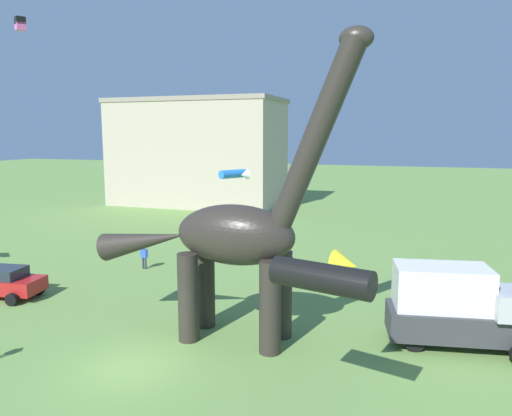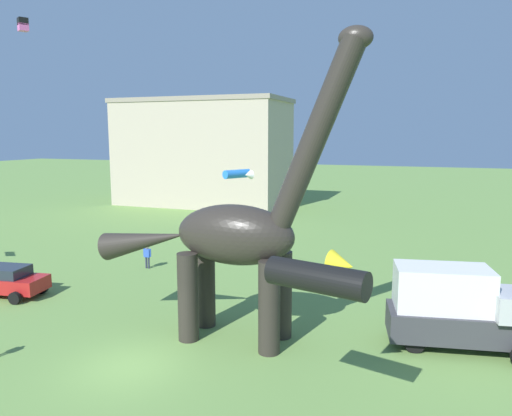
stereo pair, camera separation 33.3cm
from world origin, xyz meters
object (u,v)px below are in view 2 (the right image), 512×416
Objects in this scene: dinosaur_sculpture at (233,235)px; kite_drifting at (322,275)px; person_vendor_side at (147,254)px; kite_high_right at (23,25)px; parked_box_truck at (460,307)px; kite_far_left at (239,174)px; parked_sedan_left at (5,280)px.

kite_drifting is (4.80, -5.31, 0.29)m from dinosaur_sculpture.
dinosaur_sculpture is 12.58m from person_vendor_side.
parked_box_truck is at bearing 9.54° from kite_high_right.
parked_box_truck is 22.41m from kite_far_left.
person_vendor_side is (-9.21, 7.84, -3.46)m from dinosaur_sculpture.
person_vendor_side is at bearing 89.34° from kite_high_right.
kite_high_right reaches higher than kite_far_left.
kite_far_left is 4.63× the size of kite_high_right.
person_vendor_side is 0.59× the size of kite_far_left.
kite_high_right is at bearing 125.92° from person_vendor_side.
parked_box_truck reaches higher than person_vendor_side.
dinosaur_sculpture is at bearing -12.33° from parked_sedan_left.
parked_box_truck is at bearing -160.90° from person_vendor_side.
kite_drifting reaches higher than parked_box_truck.
kite_drifting reaches higher than parked_sedan_left.
kite_far_left reaches higher than parked_sedan_left.
kite_drifting is at bearing -27.53° from parked_sedan_left.
parked_box_truck is (8.62, 2.23, -2.70)m from dinosaur_sculpture.
dinosaur_sculpture reaches higher than kite_drifting.
kite_far_left is at bearing 61.08° from parked_sedan_left.
kite_high_right is (-14.11, 4.52, 8.29)m from kite_drifting.
kite_drifting is at bearing -62.87° from kite_far_left.
dinosaur_sculpture is 12.68m from kite_high_right.
kite_far_left is (-15.67, 15.61, 3.58)m from parked_box_truck.
parked_box_truck is 21.39m from kite_high_right.
kite_far_left is at bearing 83.11° from kite_high_right.
dinosaur_sculpture is 2.72× the size of parked_sedan_left.
kite_far_left reaches higher than person_vendor_side.
person_vendor_side is 19.58m from kite_drifting.
parked_sedan_left is at bearing 161.29° from kite_drifting.
person_vendor_side is 0.52× the size of kite_drifting.
kite_far_left is at bearing 117.12° from dinosaur_sculpture.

